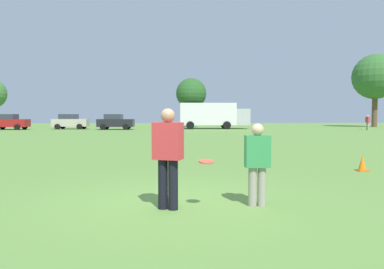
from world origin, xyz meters
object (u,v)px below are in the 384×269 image
Objects in this scene: frisbee at (206,162)px; parked_car_center at (70,122)px; player_thrower at (168,153)px; box_truck at (213,115)px; parked_car_mid_right at (115,122)px; parked_car_mid_left at (9,122)px; bystander_sideline_watcher at (368,121)px; traffic_cone at (362,163)px; player_defender at (257,160)px.

parked_car_center reaches higher than frisbee.
player_thrower is 0.42× the size of parked_car_center.
player_thrower is 39.13m from box_truck.
box_truck reaches higher than parked_car_mid_right.
bystander_sideline_watcher is at bearing -4.89° from parked_car_mid_left.
parked_car_center is at bearing 116.86° from traffic_cone.
frisbee is 0.16× the size of bystander_sideline_watcher.
parked_car_mid_left is at bearing -169.59° from parked_car_center.
parked_car_mid_right is (5.64, -1.71, 0.00)m from parked_car_center.
player_thrower is 1.05× the size of bystander_sideline_watcher.
bystander_sideline_watcher is (22.96, 34.20, -0.04)m from player_thrower.
box_truck reaches higher than parked_car_center.
box_truck is (24.12, 0.97, 0.83)m from parked_car_mid_left.
parked_car_center is (-11.78, 38.98, -0.09)m from player_thrower.
traffic_cone is 0.11× the size of parked_car_mid_left.
parked_car_center is 0.50× the size of box_truck.
parked_car_mid_left is 41.60m from bystander_sideline_watcher.
parked_car_mid_left is 1.00× the size of parked_car_center.
parked_car_mid_right is at bearing 173.98° from bystander_sideline_watcher.
traffic_cone is 34.59m from bystander_sideline_watcher.
player_defender is at bearing -78.16° from parked_car_mid_right.
player_thrower is 1.66m from player_defender.
player_thrower is 7.22m from traffic_cone.
bystander_sideline_watcher reaches higher than frisbee.
parked_car_center reaches higher than player_defender.
traffic_cone is at bearing 35.18° from player_thrower.
parked_car_center is (-13.43, 38.85, 0.07)m from player_defender.
frisbee is 40.85m from bystander_sideline_watcher.
traffic_cone is 0.11× the size of parked_car_center.
player_defender reaches higher than frisbee.
box_truck reaches higher than frisbee.
player_thrower is 1.18× the size of player_defender.
player_defender is 0.36× the size of parked_car_mid_right.
player_defender is at bearing -95.88° from box_truck.
parked_car_mid_left reaches higher than player_defender.
parked_car_center is at bearing 109.07° from player_defender.
box_truck is at bearing 7.01° from parked_car_mid_right.
bystander_sideline_watcher is at bearing 60.39° from traffic_cone.
bystander_sideline_watcher is (22.27, 34.24, 0.12)m from frisbee.
frisbee is 42.37m from parked_car_mid_left.
bystander_sideline_watcher reaches higher than player_defender.
parked_car_mid_left is at bearing 175.11° from bystander_sideline_watcher.
frisbee is 0.06× the size of parked_car_mid_right.
bystander_sideline_watcher is at bearing -6.02° from parked_car_mid_right.
parked_car_mid_left and parked_car_center have the same top height.
player_thrower is at bearing -144.82° from traffic_cone.
parked_car_center is at bearing 10.41° from parked_car_mid_left.
frisbee is 37.92m from parked_car_mid_right.
parked_car_center is 35.07m from bystander_sideline_watcher.
parked_car_center and parked_car_mid_right have the same top height.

